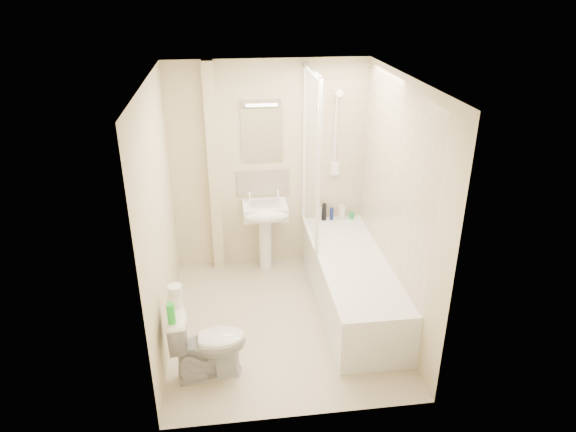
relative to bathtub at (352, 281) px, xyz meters
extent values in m
plane|color=beige|center=(-0.75, -0.20, -0.29)|extent=(2.50, 2.50, 0.00)
cube|color=beige|center=(-0.75, 1.05, 0.91)|extent=(2.20, 0.02, 2.40)
cube|color=beige|center=(-1.85, -0.20, 0.91)|extent=(0.02, 2.50, 2.40)
cube|color=beige|center=(0.35, -0.20, 0.91)|extent=(0.02, 2.50, 2.40)
cube|color=white|center=(-0.75, -0.20, 2.11)|extent=(2.20, 2.50, 0.02)
cube|color=beige|center=(0.00, 1.04, 1.14)|extent=(0.70, 0.01, 1.75)
cube|color=beige|center=(0.34, 0.00, 1.14)|extent=(0.01, 2.10, 1.75)
cube|color=beige|center=(-1.37, 0.99, 0.91)|extent=(0.12, 0.12, 2.40)
cube|color=beige|center=(-0.82, 1.04, 0.74)|extent=(0.60, 0.02, 0.30)
cube|color=white|center=(-0.82, 1.04, 1.29)|extent=(0.46, 0.01, 0.60)
cube|color=silver|center=(-0.82, 1.02, 1.66)|extent=(0.42, 0.07, 0.07)
cube|color=white|center=(0.00, 0.00, -0.01)|extent=(0.70, 2.10, 0.55)
cube|color=white|center=(0.00, 0.00, 0.21)|extent=(0.56, 1.96, 0.05)
cube|color=white|center=(-0.35, 0.60, 1.16)|extent=(0.01, 0.90, 1.80)
cube|color=white|center=(-0.35, 1.03, 1.16)|extent=(0.04, 0.04, 1.80)
cube|color=white|center=(-0.35, 0.15, 1.16)|extent=(0.04, 0.04, 1.80)
cube|color=white|center=(-0.35, 0.60, 2.04)|extent=(0.04, 0.90, 0.04)
cube|color=white|center=(-0.35, 0.60, 0.28)|extent=(0.04, 0.90, 0.03)
cylinder|color=white|center=(0.00, 1.02, 1.26)|extent=(0.02, 0.02, 0.90)
cylinder|color=white|center=(0.00, 1.02, 0.81)|extent=(0.05, 0.05, 0.02)
cylinder|color=white|center=(0.00, 1.02, 1.71)|extent=(0.05, 0.05, 0.02)
cylinder|color=white|center=(0.00, 0.95, 1.74)|extent=(0.08, 0.11, 0.11)
cube|color=white|center=(0.00, 1.01, 0.88)|extent=(0.10, 0.05, 0.14)
cylinder|color=white|center=(-0.02, 0.99, 1.31)|extent=(0.01, 0.13, 0.84)
cylinder|color=white|center=(-0.82, 0.88, 0.05)|extent=(0.14, 0.14, 0.67)
cube|color=white|center=(-0.82, 0.85, 0.48)|extent=(0.50, 0.38, 0.15)
ellipsoid|color=white|center=(-0.82, 0.68, 0.48)|extent=(0.50, 0.21, 0.15)
cube|color=silver|center=(-0.82, 0.85, 0.53)|extent=(0.34, 0.25, 0.04)
cylinder|color=white|center=(-0.98, 0.96, 0.60)|extent=(0.03, 0.03, 0.10)
cylinder|color=white|center=(-0.66, 0.96, 0.60)|extent=(0.03, 0.03, 0.10)
sphere|color=white|center=(-0.98, 0.96, 0.65)|extent=(0.04, 0.04, 0.04)
sphere|color=white|center=(-0.66, 0.96, 0.65)|extent=(0.04, 0.04, 0.04)
cylinder|color=silver|center=(-0.17, 0.96, 0.34)|extent=(0.05, 0.05, 0.16)
cylinder|color=black|center=(-0.11, 0.96, 0.37)|extent=(0.05, 0.05, 0.21)
cylinder|color=navy|center=(-0.02, 0.96, 0.33)|extent=(0.04, 0.04, 0.15)
cylinder|color=beige|center=(0.09, 0.96, 0.35)|extent=(0.06, 0.06, 0.18)
cylinder|color=white|center=(0.11, 0.96, 0.34)|extent=(0.06, 0.06, 0.16)
cylinder|color=green|center=(0.22, 0.96, 0.30)|extent=(0.06, 0.06, 0.08)
imported|color=white|center=(-1.47, -0.86, 0.04)|extent=(0.51, 0.73, 0.66)
cylinder|color=white|center=(-1.72, -0.77, 0.42)|extent=(0.12, 0.12, 0.09)
cylinder|color=white|center=(-1.71, -0.76, 0.51)|extent=(0.12, 0.12, 0.10)
cylinder|color=green|center=(-1.73, -1.00, 0.46)|extent=(0.06, 0.06, 0.18)
camera|label=1|loc=(-1.24, -4.43, 2.86)|focal=32.00mm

